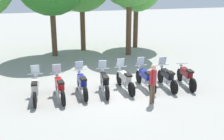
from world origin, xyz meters
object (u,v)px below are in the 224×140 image
object	(u,v)px
motorcycle_2	(82,83)
person_0	(153,81)
motorcycle_6	(167,77)
motorcycle_7	(186,76)
motorcycle_0	(35,88)
motorcycle_1	(60,87)
motorcycle_4	(125,79)
motorcycle_5	(145,78)
motorcycle_3	(104,82)

from	to	relation	value
motorcycle_2	person_0	xyz separation A→B (m)	(2.53, -1.83, 0.45)
motorcycle_6	motorcycle_7	world-z (taller)	motorcycle_6
motorcycle_0	motorcycle_2	bearing A→B (deg)	-83.89
motorcycle_1	person_0	xyz separation A→B (m)	(3.52, -1.68, 0.45)
motorcycle_4	motorcycle_6	xyz separation A→B (m)	(1.99, -0.29, 0.00)
motorcycle_5	motorcycle_7	world-z (taller)	motorcycle_5
motorcycle_3	person_0	size ratio (longest dim) A/B	1.31
motorcycle_0	motorcycle_7	bearing A→B (deg)	-87.62
motorcycle_2	motorcycle_6	bearing A→B (deg)	-94.29
motorcycle_6	motorcycle_3	bearing A→B (deg)	89.82
motorcycle_4	motorcycle_6	world-z (taller)	same
motorcycle_2	motorcycle_4	size ratio (longest dim) A/B	1.00
motorcycle_3	motorcycle_2	bearing A→B (deg)	90.68
motorcycle_3	motorcycle_6	xyz separation A→B (m)	(2.97, -0.25, 0.00)
motorcycle_4	person_0	size ratio (longest dim) A/B	1.32
motorcycle_1	person_0	distance (m)	3.93
motorcycle_4	motorcycle_7	distance (m)	3.00
motorcycle_4	person_0	world-z (taller)	person_0
motorcycle_4	motorcycle_6	bearing A→B (deg)	-99.30
motorcycle_0	person_0	xyz separation A→B (m)	(4.51, -1.82, 0.45)
motorcycle_0	motorcycle_1	xyz separation A→B (m)	(0.99, -0.15, 0.00)
motorcycle_0	motorcycle_4	distance (m)	3.96
motorcycle_3	person_0	distance (m)	2.34
motorcycle_3	motorcycle_5	distance (m)	1.98
motorcycle_5	motorcycle_6	distance (m)	1.03
motorcycle_6	person_0	bearing A→B (deg)	139.98
motorcycle_4	motorcycle_7	size ratio (longest dim) A/B	1.01
motorcycle_2	motorcycle_5	size ratio (longest dim) A/B	1.00
motorcycle_1	motorcycle_6	xyz separation A→B (m)	(4.96, -0.22, 0.00)
motorcycle_0	motorcycle_3	xyz separation A→B (m)	(2.98, -0.12, 0.00)
motorcycle_1	motorcycle_7	distance (m)	5.96
motorcycle_0	motorcycle_1	distance (m)	1.00
motorcycle_4	motorcycle_1	bearing A→B (deg)	90.50
motorcycle_4	motorcycle_7	world-z (taller)	motorcycle_4
motorcycle_5	person_0	xyz separation A→B (m)	(-0.44, -1.71, 0.45)
motorcycle_1	motorcycle_2	bearing A→B (deg)	-82.90
motorcycle_4	person_0	xyz separation A→B (m)	(0.55, -1.75, 0.45)
motorcycle_1	motorcycle_4	bearing A→B (deg)	-90.39
motorcycle_1	motorcycle_5	xyz separation A→B (m)	(3.97, 0.04, 0.00)
motorcycle_1	motorcycle_7	world-z (taller)	motorcycle_1
motorcycle_0	motorcycle_6	distance (m)	5.96
motorcycle_1	motorcycle_6	world-z (taller)	same
motorcycle_0	person_0	bearing A→B (deg)	-106.10
motorcycle_5	motorcycle_1	bearing A→B (deg)	91.14
motorcycle_1	motorcycle_4	world-z (taller)	same
motorcycle_1	motorcycle_3	world-z (taller)	same
motorcycle_3	motorcycle_5	world-z (taller)	same
motorcycle_1	motorcycle_0	bearing A→B (deg)	79.70
motorcycle_1	motorcycle_6	size ratio (longest dim) A/B	1.00
motorcycle_5	motorcycle_7	distance (m)	2.01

